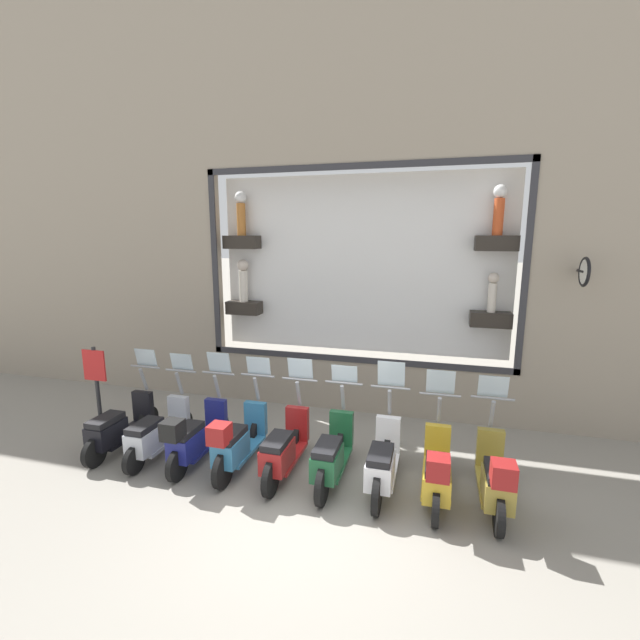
% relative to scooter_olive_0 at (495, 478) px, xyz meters
% --- Properties ---
extents(ground_plane, '(120.00, 120.00, 0.00)m').
position_rel_scooter_olive_0_xyz_m(ground_plane, '(-0.68, 2.42, -0.47)').
color(ground_plane, gray).
extents(building_facade, '(1.17, 36.00, 9.22)m').
position_rel_scooter_olive_0_xyz_m(building_facade, '(2.92, 2.42, 4.24)').
color(building_facade, gray).
rests_on(building_facade, ground_plane).
extents(scooter_olive_0, '(1.80, 0.61, 1.59)m').
position_rel_scooter_olive_0_xyz_m(scooter_olive_0, '(0.00, 0.00, 0.00)').
color(scooter_olive_0, black).
rests_on(scooter_olive_0, ground_plane).
extents(scooter_yellow_1, '(1.79, 0.60, 1.62)m').
position_rel_scooter_olive_0_xyz_m(scooter_yellow_1, '(-0.01, 0.74, -0.01)').
color(scooter_yellow_1, black).
rests_on(scooter_yellow_1, ground_plane).
extents(scooter_white_2, '(1.81, 0.60, 1.69)m').
position_rel_scooter_olive_0_xyz_m(scooter_white_2, '(0.07, 1.48, -0.02)').
color(scooter_white_2, black).
rests_on(scooter_white_2, ground_plane).
extents(scooter_green_3, '(1.81, 0.61, 1.57)m').
position_rel_scooter_olive_0_xyz_m(scooter_green_3, '(0.06, 2.23, -0.03)').
color(scooter_green_3, black).
rests_on(scooter_green_3, ground_plane).
extents(scooter_red_4, '(1.81, 0.60, 1.62)m').
position_rel_scooter_olive_0_xyz_m(scooter_red_4, '(0.06, 2.97, -0.03)').
color(scooter_red_4, black).
rests_on(scooter_red_4, ground_plane).
extents(scooter_teal_5, '(1.81, 0.60, 1.59)m').
position_rel_scooter_olive_0_xyz_m(scooter_teal_5, '(0.01, 3.71, 0.01)').
color(scooter_teal_5, black).
rests_on(scooter_teal_5, ground_plane).
extents(scooter_navy_6, '(1.80, 0.61, 1.62)m').
position_rel_scooter_olive_0_xyz_m(scooter_navy_6, '(-0.00, 4.45, -0.00)').
color(scooter_navy_6, black).
rests_on(scooter_navy_6, ground_plane).
extents(scooter_silver_7, '(1.79, 0.61, 1.54)m').
position_rel_scooter_olive_0_xyz_m(scooter_silver_7, '(0.06, 5.20, -0.06)').
color(scooter_silver_7, black).
rests_on(scooter_silver_7, ground_plane).
extents(scooter_black_8, '(1.79, 0.61, 1.57)m').
position_rel_scooter_olive_0_xyz_m(scooter_black_8, '(0.06, 5.94, -0.05)').
color(scooter_black_8, black).
rests_on(scooter_black_8, ground_plane).
extents(shop_sign_post, '(0.36, 0.45, 1.68)m').
position_rel_scooter_olive_0_xyz_m(shop_sign_post, '(0.37, 6.61, 0.44)').
color(shop_sign_post, '#232326').
rests_on(shop_sign_post, ground_plane).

